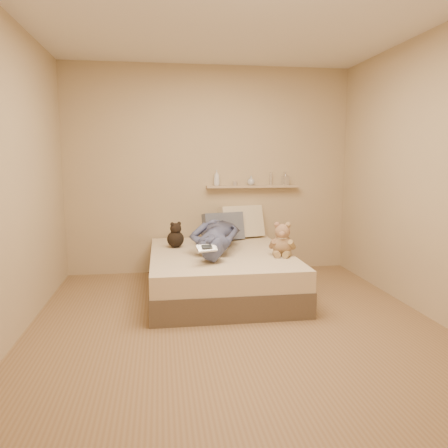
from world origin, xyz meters
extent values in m
plane|color=olive|center=(0.00, 0.00, 0.00)|extent=(3.80, 3.80, 0.00)
plane|color=silver|center=(0.00, 0.00, 2.60)|extent=(3.80, 3.80, 0.00)
plane|color=tan|center=(0.00, 1.90, 1.30)|extent=(3.60, 0.00, 3.60)
plane|color=tan|center=(0.00, -1.90, 1.30)|extent=(3.60, 0.00, 3.60)
plane|color=tan|center=(-1.80, 0.00, 1.30)|extent=(0.00, 3.80, 3.80)
plane|color=tan|center=(1.80, 0.00, 1.30)|extent=(0.00, 3.80, 3.80)
cube|color=brown|center=(0.00, 0.93, 0.12)|extent=(1.50, 1.90, 0.25)
cube|color=beige|center=(0.00, 0.93, 0.35)|extent=(1.48, 1.88, 0.20)
cube|color=silver|center=(-0.21, 0.35, 0.62)|extent=(0.21, 0.13, 0.07)
cube|color=black|center=(-0.21, 0.34, 0.64)|extent=(0.11, 0.07, 0.03)
sphere|color=#A38759|center=(0.62, 0.69, 0.56)|extent=(0.22, 0.22, 0.22)
sphere|color=#9C6E55|center=(0.62, 0.67, 0.70)|extent=(0.16, 0.16, 0.16)
sphere|color=#AD7B5F|center=(0.56, 0.69, 0.77)|extent=(0.06, 0.06, 0.06)
sphere|color=tan|center=(0.67, 0.65, 0.77)|extent=(0.06, 0.06, 0.06)
sphere|color=#A27759|center=(0.59, 0.60, 0.69)|extent=(0.07, 0.07, 0.07)
cylinder|color=#8A6749|center=(0.52, 0.69, 0.57)|extent=(0.06, 0.14, 0.12)
cylinder|color=tan|center=(0.71, 0.63, 0.57)|extent=(0.13, 0.15, 0.12)
cylinder|color=#A48457|center=(0.54, 0.61, 0.48)|extent=(0.08, 0.15, 0.07)
cylinder|color=#9C8353|center=(0.64, 0.58, 0.48)|extent=(0.13, 0.16, 0.07)
cylinder|color=silver|center=(0.62, 0.67, 0.64)|extent=(0.14, 0.14, 0.02)
sphere|color=black|center=(-0.47, 1.26, 0.55)|extent=(0.19, 0.19, 0.19)
sphere|color=black|center=(-0.46, 1.25, 0.67)|extent=(0.13, 0.13, 0.13)
sphere|color=black|center=(-0.50, 1.23, 0.72)|extent=(0.05, 0.05, 0.05)
sphere|color=black|center=(-0.43, 1.27, 0.72)|extent=(0.05, 0.05, 0.05)
cube|color=beige|center=(0.39, 1.76, 0.65)|extent=(0.60, 0.39, 0.43)
cube|color=slate|center=(0.13, 1.62, 0.62)|extent=(0.54, 0.32, 0.36)
imported|color=#4B5376|center=(-0.03, 1.08, 0.62)|extent=(0.82, 1.53, 0.35)
cube|color=tan|center=(0.55, 1.84, 1.10)|extent=(1.20, 0.12, 0.03)
imported|color=white|center=(0.08, 1.84, 1.21)|extent=(0.11, 0.11, 0.20)
cylinder|color=#ADA094|center=(0.32, 1.84, 1.14)|extent=(0.06, 0.06, 0.05)
imported|color=silver|center=(0.52, 1.84, 1.18)|extent=(0.11, 0.11, 0.12)
cylinder|color=silver|center=(0.78, 1.84, 1.20)|extent=(0.03, 0.03, 0.16)
imported|color=silver|center=(0.98, 1.84, 1.20)|extent=(0.10, 0.09, 0.17)
camera|label=1|loc=(-0.63, -3.65, 1.45)|focal=35.00mm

